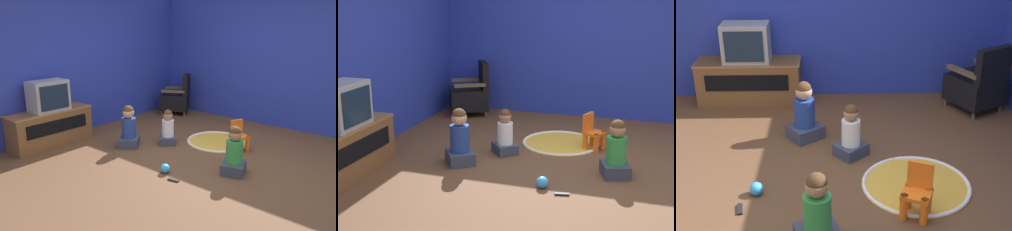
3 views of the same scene
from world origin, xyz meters
TOP-DOWN VIEW (x-y plane):
  - ground_plane at (0.00, 0.00)m, footprint 30.00×30.00m
  - wall_back at (-0.25, 2.51)m, footprint 5.51×0.12m
  - wall_right at (2.45, -0.22)m, footprint 0.12×5.57m
  - tv_cabinet at (-0.96, 2.19)m, footprint 1.33×0.47m
  - television at (-0.96, 2.17)m, footprint 0.58×0.37m
  - black_armchair at (1.93, 1.87)m, footprint 0.76×0.78m
  - yellow_kid_chair at (0.82, -0.28)m, footprint 0.31×0.30m
  - play_mat at (0.89, 0.16)m, footprint 1.03×1.03m
  - child_watching_left at (0.30, 0.75)m, footprint 0.39×0.39m
  - child_watching_center at (-0.01, -0.64)m, footprint 0.40×0.38m
  - child_watching_right at (-0.19, 1.15)m, footprint 0.46×0.45m
  - toy_ball at (-0.59, 0.05)m, footprint 0.12×0.12m
  - remote_control at (-0.70, -0.18)m, footprint 0.07×0.16m

SIDE VIEW (x-z plane):
  - ground_plane at x=0.00m, z-range 0.00..0.00m
  - play_mat at x=0.89m, z-range -0.01..0.03m
  - remote_control at x=-0.70m, z-range 0.00..0.02m
  - toy_ball at x=-0.59m, z-range 0.00..0.12m
  - yellow_kid_chair at x=0.82m, z-range -0.04..0.43m
  - child_watching_left at x=0.30m, z-range -0.04..0.54m
  - child_watching_center at x=-0.01m, z-range -0.04..0.60m
  - child_watching_right at x=-0.19m, z-range -0.05..0.63m
  - tv_cabinet at x=-0.96m, z-range 0.01..0.59m
  - black_armchair at x=1.93m, z-range -0.10..0.77m
  - television at x=-0.96m, z-range 0.57..1.06m
  - wall_back at x=-0.25m, z-range 0.00..2.63m
  - wall_right at x=2.45m, z-range 0.00..2.63m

